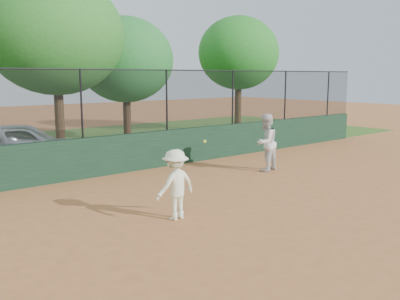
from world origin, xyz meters
TOP-DOWN VIEW (x-y plane):
  - ground at (0.00, 0.00)m, footprint 80.00×80.00m
  - back_wall at (0.00, 6.00)m, footprint 26.00×0.20m
  - grass_strip at (0.00, 12.00)m, footprint 36.00×12.00m
  - parked_car at (-1.51, 8.49)m, footprint 4.88×3.38m
  - player_second at (4.42, 3.34)m, footprint 1.02×0.87m
  - player_main at (-0.65, 1.24)m, footprint 1.01×0.73m
  - fence_assembly at (-0.03, 6.00)m, footprint 26.00×0.06m
  - tree_2 at (0.77, 10.83)m, footprint 5.30×4.81m
  - tree_3 at (4.43, 11.94)m, footprint 4.48×4.07m
  - tree_4 at (10.84, 11.19)m, footprint 4.46×4.05m

SIDE VIEW (x-z plane):
  - ground at x=0.00m, z-range 0.00..0.00m
  - grass_strip at x=0.00m, z-range 0.00..0.01m
  - back_wall at x=0.00m, z-range 0.00..1.20m
  - player_main at x=-0.65m, z-range -0.10..1.59m
  - parked_car at x=-1.51m, z-range 0.00..1.54m
  - player_second at x=4.42m, z-range 0.00..1.82m
  - fence_assembly at x=-0.03m, z-range 1.24..3.24m
  - tree_3 at x=4.43m, z-range 0.88..6.53m
  - tree_4 at x=10.84m, z-range 1.11..7.22m
  - tree_2 at x=0.77m, z-range 1.11..7.93m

